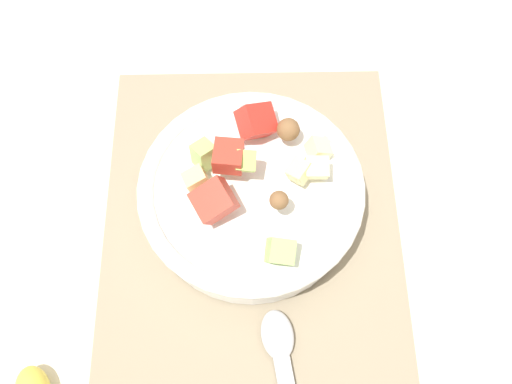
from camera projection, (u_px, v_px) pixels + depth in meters
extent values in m
plane|color=silver|center=(254.00, 223.00, 0.74)|extent=(2.40, 2.40, 0.00)
cube|color=gray|center=(254.00, 223.00, 0.74)|extent=(0.45, 0.36, 0.01)
cylinder|color=white|center=(256.00, 198.00, 0.72)|extent=(0.24, 0.24, 0.06)
torus|color=white|center=(256.00, 188.00, 0.69)|extent=(0.26, 0.26, 0.02)
cube|color=#BC3828|center=(231.00, 156.00, 0.66)|extent=(0.04, 0.04, 0.02)
sphere|color=brown|center=(291.00, 129.00, 0.69)|extent=(0.04, 0.04, 0.03)
cube|color=#E5D684|center=(199.00, 180.00, 0.67)|extent=(0.03, 0.04, 0.03)
sphere|color=brown|center=(282.00, 200.00, 0.64)|extent=(0.03, 0.03, 0.03)
cube|color=beige|center=(319.00, 168.00, 0.68)|extent=(0.03, 0.03, 0.03)
cube|color=beige|center=(302.00, 171.00, 0.67)|extent=(0.03, 0.04, 0.03)
cube|color=#A3CC6B|center=(207.00, 155.00, 0.69)|extent=(0.04, 0.03, 0.03)
cube|color=red|center=(259.00, 121.00, 0.70)|extent=(0.05, 0.05, 0.05)
cube|color=#BC3828|center=(217.00, 200.00, 0.65)|extent=(0.06, 0.06, 0.05)
cube|color=#9EC656|center=(248.00, 161.00, 0.66)|extent=(0.03, 0.02, 0.03)
cube|color=#A3CC6B|center=(283.00, 251.00, 0.64)|extent=(0.04, 0.03, 0.05)
cube|color=beige|center=(321.00, 149.00, 0.70)|extent=(0.03, 0.03, 0.03)
ellipsoid|color=#B7B7BC|center=(280.00, 335.00, 0.67)|extent=(0.06, 0.04, 0.01)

